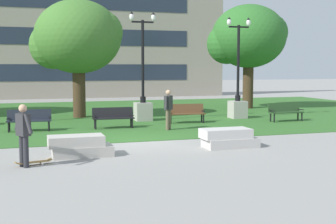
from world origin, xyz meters
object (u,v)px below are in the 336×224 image
object	(u,v)px
lamp_post_center	(143,99)
lamp_post_left	(238,98)
park_bench_near_right	(186,112)
park_bench_far_right	(29,119)
skateboard	(34,162)
park_bench_near_left	(113,116)
person_skateboarder	(23,132)
concrete_block_left	(228,138)
concrete_block_center	(80,146)
park_bench_far_left	(285,111)
person_bystander_near_lawn	(168,107)

from	to	relation	value
lamp_post_center	lamp_post_left	world-z (taller)	lamp_post_center
park_bench_near_right	park_bench_far_right	size ratio (longest dim) A/B	1.00
skateboard	park_bench_far_right	distance (m)	7.05
skateboard	park_bench_near_left	size ratio (longest dim) A/B	0.57
person_skateboarder	lamp_post_center	world-z (taller)	lamp_post_center
concrete_block_left	park_bench_near_right	size ratio (longest dim) A/B	1.03
park_bench_near_left	skateboard	bearing A→B (deg)	-117.26
lamp_post_center	lamp_post_left	distance (m)	5.03
park_bench_near_right	lamp_post_left	xyz separation A→B (m)	(3.29, 1.14, 0.54)
park_bench_near_right	concrete_block_center	bearing A→B (deg)	-130.70
park_bench_far_left	park_bench_near_left	bearing A→B (deg)	-179.89
park_bench_far_right	lamp_post_left	distance (m)	10.70
skateboard	park_bench_near_right	distance (m)	10.64
skateboard	lamp_post_center	distance (m)	10.86
park_bench_near_right	park_bench_far_right	world-z (taller)	same
park_bench_far_left	concrete_block_left	bearing A→B (deg)	-134.49
park_bench_near_left	park_bench_far_left	xyz separation A→B (m)	(8.62, 0.02, 0.00)
skateboard	park_bench_far_right	xyz separation A→B (m)	(0.03, 7.04, 0.45)
lamp_post_left	park_bench_near_left	bearing A→B (deg)	-164.18
lamp_post_center	person_bystander_near_lawn	size ratio (longest dim) A/B	3.14
concrete_block_center	person_bystander_near_lawn	distance (m)	6.45
lamp_post_left	park_bench_far_left	bearing A→B (deg)	-50.16
concrete_block_center	park_bench_near_right	world-z (taller)	park_bench_near_right
lamp_post_left	person_bystander_near_lawn	size ratio (longest dim) A/B	3.06
person_skateboarder	skateboard	distance (m)	0.93
concrete_block_left	concrete_block_center	bearing A→B (deg)	-179.17
park_bench_far_right	lamp_post_left	size ratio (longest dim) A/B	0.35
park_bench_near_left	lamp_post_center	distance (m)	3.12
concrete_block_left	skateboard	bearing A→B (deg)	-171.16
park_bench_far_left	skateboard	bearing A→B (deg)	-150.35
park_bench_near_right	skateboard	bearing A→B (deg)	-133.10
park_bench_near_left	person_bystander_near_lawn	distance (m)	2.53
park_bench_near_right	park_bench_far_left	xyz separation A→B (m)	(4.93, -0.82, 0.00)
park_bench_near_right	lamp_post_center	xyz separation A→B (m)	(-1.73, 1.52, 0.56)
concrete_block_left	person_skateboarder	size ratio (longest dim) A/B	1.11
park_bench_near_left	park_bench_far_right	xyz separation A→B (m)	(-3.54, 0.12, 0.00)
concrete_block_left	person_skateboarder	bearing A→B (deg)	-169.95
skateboard	park_bench_near_left	bearing A→B (deg)	62.74
concrete_block_left	park_bench_near_right	xyz separation A→B (m)	(0.92, 6.77, 0.23)
skateboard	lamp_post_left	xyz separation A→B (m)	(10.55, 8.90, 0.99)
park_bench_near_left	park_bench_far_left	bearing A→B (deg)	0.11
park_bench_near_left	lamp_post_left	bearing A→B (deg)	15.82
skateboard	park_bench_far_left	world-z (taller)	park_bench_far_left
skateboard	person_bystander_near_lawn	distance (m)	8.08
skateboard	park_bench_far_left	bearing A→B (deg)	29.65
concrete_block_center	person_skateboarder	distance (m)	2.06
lamp_post_left	person_bystander_near_lawn	xyz separation A→B (m)	(-4.84, -3.25, -0.09)
skateboard	park_bench_far_left	xyz separation A→B (m)	(12.19, 6.94, 0.45)
concrete_block_left	skateboard	xyz separation A→B (m)	(-6.34, -0.99, -0.22)
concrete_block_center	skateboard	xyz separation A→B (m)	(-1.37, -0.91, -0.22)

